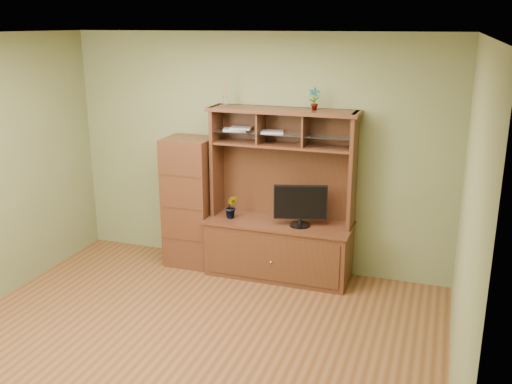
% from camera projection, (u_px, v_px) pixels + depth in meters
% --- Properties ---
extents(room, '(4.54, 4.04, 2.74)m').
position_uv_depth(room, '(180.00, 202.00, 4.73)').
color(room, '#593419').
rests_on(room, ground).
extents(media_hutch, '(1.66, 0.61, 1.90)m').
position_uv_depth(media_hutch, '(279.00, 232.00, 6.43)').
color(media_hutch, '#3E2011').
rests_on(media_hutch, room).
extents(monitor, '(0.57, 0.22, 0.46)m').
position_uv_depth(monitor, '(300.00, 205.00, 6.17)').
color(monitor, black).
rests_on(monitor, media_hutch).
extents(orchid_plant, '(0.17, 0.14, 0.27)m').
position_uv_depth(orchid_plant, '(232.00, 207.00, 6.44)').
color(orchid_plant, '#286121').
rests_on(orchid_plant, media_hutch).
extents(top_plant, '(0.14, 0.10, 0.24)m').
position_uv_depth(top_plant, '(314.00, 99.00, 5.97)').
color(top_plant, '#306423').
rests_on(top_plant, media_hutch).
extents(reed_diffuser, '(0.06, 0.06, 0.31)m').
position_uv_depth(reed_diffuser, '(226.00, 95.00, 6.27)').
color(reed_diffuser, silver).
rests_on(reed_diffuser, media_hutch).
extents(magazines, '(0.73, 0.26, 0.04)m').
position_uv_depth(magazines, '(249.00, 130.00, 6.30)').
color(magazines, silver).
rests_on(magazines, media_hutch).
extents(side_cabinet, '(0.54, 0.50, 1.52)m').
position_uv_depth(side_cabinet, '(190.00, 202.00, 6.71)').
color(side_cabinet, '#3E2011').
rests_on(side_cabinet, room).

